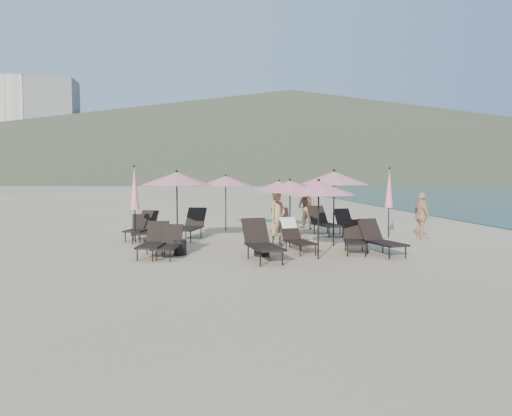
{
  "coord_description": "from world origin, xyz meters",
  "views": [
    {
      "loc": [
        -2.79,
        -13.54,
        2.3
      ],
      "look_at": [
        -0.59,
        3.5,
        1.1
      ],
      "focal_mm": 35.0,
      "sensor_mm": 36.0,
      "label": 1
    }
  ],
  "objects": [
    {
      "name": "umbrella_open_0",
      "position": [
        -3.25,
        2.2,
        2.13
      ],
      "size": [
        2.24,
        2.24,
        2.41
      ],
      "color": "black",
      "rests_on": "ground"
    },
    {
      "name": "side_table_1",
      "position": [
        -0.87,
        0.1,
        0.22
      ],
      "size": [
        0.44,
        0.44,
        0.44
      ],
      "primitive_type": "cylinder",
      "color": "black",
      "rests_on": "ground"
    },
    {
      "name": "lounger_3",
      "position": [
        0.22,
        0.68,
        0.46
      ],
      "size": [
        0.9,
        1.64,
        0.97
      ],
      "rotation": [
        0.0,
        0.0,
        0.23
      ],
      "color": "black",
      "rests_on": "ground"
    },
    {
      "name": "beachgoer_a",
      "position": [
        -0.09,
        1.99,
        0.87
      ],
      "size": [
        0.76,
        0.72,
        1.75
      ],
      "primitive_type": "imported",
      "rotation": [
        0.0,
        0.0,
        0.66
      ],
      "color": "tan",
      "rests_on": "ground"
    },
    {
      "name": "umbrella_open_5",
      "position": [
        0.55,
        -0.63,
        1.91
      ],
      "size": [
        2.01,
        2.01,
        2.16
      ],
      "color": "black",
      "rests_on": "ground"
    },
    {
      "name": "umbrella_open_1",
      "position": [
        0.23,
        1.64,
        1.89
      ],
      "size": [
        1.99,
        1.99,
        2.14
      ],
      "color": "black",
      "rests_on": "ground"
    },
    {
      "name": "umbrella_open_3",
      "position": [
        -1.45,
        6.28,
        1.99
      ],
      "size": [
        2.09,
        2.09,
        2.25
      ],
      "color": "black",
      "rests_on": "ground"
    },
    {
      "name": "beachgoer_b",
      "position": [
        1.9,
        6.5,
        0.87
      ],
      "size": [
        1.05,
        1.07,
        1.75
      ],
      "primitive_type": "imported",
      "rotation": [
        0.0,
        0.0,
        -0.86
      ],
      "color": "#926A4B",
      "rests_on": "ground"
    },
    {
      "name": "lounger_6",
      "position": [
        -4.51,
        4.09,
        0.45
      ],
      "size": [
        1.14,
        1.79,
        0.97
      ],
      "rotation": [
        0.0,
        0.0,
        -0.32
      ],
      "color": "black",
      "rests_on": "ground"
    },
    {
      "name": "side_table_0",
      "position": [
        -3.13,
        0.54,
        0.21
      ],
      "size": [
        0.36,
        0.36,
        0.43
      ],
      "primitive_type": "cylinder",
      "color": "black",
      "rests_on": "ground"
    },
    {
      "name": "lounger_2",
      "position": [
        -0.97,
        -0.59,
        0.49
      ],
      "size": [
        0.97,
        1.93,
        1.06
      ],
      "rotation": [
        0.0,
        0.0,
        0.15
      ],
      "color": "black",
      "rests_on": "ground"
    },
    {
      "name": "umbrella_closed_0",
      "position": [
        4.16,
        3.38,
        1.75
      ],
      "size": [
        0.29,
        0.29,
        2.52
      ],
      "color": "black",
      "rests_on": "ground"
    },
    {
      "name": "lounger_5",
      "position": [
        1.88,
        0.33,
        0.42
      ],
      "size": [
        0.97,
        1.68,
        0.91
      ],
      "rotation": [
        0.0,
        0.0,
        -0.25
      ],
      "color": "black",
      "rests_on": "ground"
    },
    {
      "name": "umbrella_open_4",
      "position": [
        0.58,
        5.57,
        1.82
      ],
      "size": [
        1.91,
        1.91,
        2.06
      ],
      "color": "black",
      "rests_on": "ground"
    },
    {
      "name": "volcanic_headland",
      "position": [
        71.37,
        302.62,
        26.49
      ],
      "size": [
        690.0,
        690.0,
        55.0
      ],
      "color": "brown",
      "rests_on": "ground"
    },
    {
      "name": "lounger_7",
      "position": [
        -4.51,
        3.54,
        0.41
      ],
      "size": [
        0.7,
        1.57,
        0.88
      ],
      "rotation": [
        0.0,
        0.0,
        0.08
      ],
      "color": "black",
      "rests_on": "ground"
    },
    {
      "name": "umbrella_open_2",
      "position": [
        1.65,
        1.68,
        2.15
      ],
      "size": [
        2.26,
        2.26,
        2.43
      ],
      "color": "black",
      "rests_on": "ground"
    },
    {
      "name": "beachgoer_c",
      "position": [
        5.07,
        2.68,
        0.82
      ],
      "size": [
        0.45,
        0.98,
        1.64
      ],
      "primitive_type": "imported",
      "rotation": [
        0.0,
        0.0,
        1.62
      ],
      "color": "tan",
      "rests_on": "ground"
    },
    {
      "name": "lounger_0",
      "position": [
        -3.85,
        0.41,
        0.43
      ],
      "size": [
        0.87,
        1.68,
        0.92
      ],
      "rotation": [
        0.0,
        0.0,
        -0.17
      ],
      "color": "black",
      "rests_on": "ground"
    },
    {
      "name": "lounger_10",
      "position": [
        2.14,
        4.57,
        0.49
      ],
      "size": [
        1.1,
        1.93,
        1.05
      ],
      "rotation": [
        0.0,
        0.0,
        0.24
      ],
      "color": "black",
      "rests_on": "ground"
    },
    {
      "name": "hotel_skyline",
      "position": [
        -93.62,
        271.21,
        24.18
      ],
      "size": [
        109.0,
        82.0,
        55.0
      ],
      "color": "beige",
      "rests_on": "ground"
    },
    {
      "name": "lounger_8",
      "position": [
        -2.84,
        4.04,
        0.49
      ],
      "size": [
        1.25,
        1.95,
        1.05
      ],
      "rotation": [
        0.0,
        0.0,
        -0.33
      ],
      "color": "black",
      "rests_on": "ground"
    },
    {
      "name": "lounger_9",
      "position": [
        0.58,
        4.57,
        0.46
      ],
      "size": [
        0.7,
        1.73,
        0.98
      ],
      "rotation": [
        0.0,
        0.0,
        0.03
      ],
      "color": "black",
      "rests_on": "ground"
    },
    {
      "name": "ground",
      "position": [
        0.0,
        0.0,
        0.0
      ],
      "size": [
        800.0,
        800.0,
        0.0
      ],
      "primitive_type": "plane",
      "color": "#D6BA8C",
      "rests_on": "ground"
    },
    {
      "name": "umbrella_closed_1",
      "position": [
        -4.67,
        3.32,
        1.79
      ],
      "size": [
        0.3,
        0.3,
        2.57
      ],
      "color": "black",
      "rests_on": "ground"
    },
    {
      "name": "lounger_11",
      "position": [
        2.97,
        4.13,
        0.45
      ],
      "size": [
        0.89,
        1.75,
        0.96
      ],
      "rotation": [
        0.0,
        0.0,
        0.16
      ],
      "color": "black",
      "rests_on": "ground"
    },
    {
      "name": "lounger_1",
      "position": [
        -3.44,
        0.18,
        0.4
      ],
      "size": [
        0.87,
        1.57,
        0.85
      ],
      "rotation": [
        0.0,
        0.0,
        -0.22
      ],
      "color": "black",
      "rests_on": "ground"
    },
    {
      "name": "lounger_4",
      "position": [
        2.49,
        -0.12,
        0.45
      ],
      "size": [
        1.0,
        1.78,
        0.97
      ],
      "rotation": [
        0.0,
        0.0,
        0.23
      ],
      "color": "black",
      "rests_on": "ground"
    }
  ]
}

